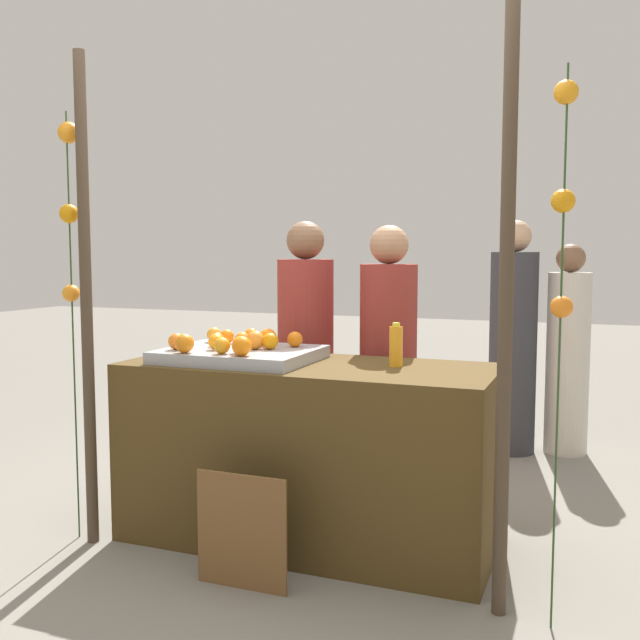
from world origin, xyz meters
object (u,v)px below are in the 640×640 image
at_px(chalkboard_sign, 242,532).
at_px(juice_bottle, 396,346).
at_px(orange_1, 268,337).
at_px(vendor_left, 306,371).
at_px(vendor_right, 388,378).
at_px(orange_0, 176,341).
at_px(stall_counter, 309,452).

bearing_deg(chalkboard_sign, juice_bottle, 54.04).
xyz_separation_m(orange_1, vendor_left, (0.02, 0.47, -0.24)).
bearing_deg(vendor_left, vendor_right, 2.05).
relative_size(juice_bottle, chalkboard_sign, 0.41).
xyz_separation_m(vendor_left, vendor_right, (0.48, 0.02, -0.01)).
distance_m(vendor_left, vendor_right, 0.48).
height_order(orange_0, chalkboard_sign, orange_0).
relative_size(chalkboard_sign, vendor_right, 0.32).
xyz_separation_m(stall_counter, juice_bottle, (0.42, 0.07, 0.54)).
relative_size(stall_counter, juice_bottle, 8.64).
bearing_deg(orange_0, orange_1, 38.64).
distance_m(orange_1, juice_bottle, 0.69).
bearing_deg(stall_counter, juice_bottle, 10.06).
relative_size(orange_1, chalkboard_sign, 0.18).
xyz_separation_m(orange_1, vendor_right, (0.50, 0.48, -0.26)).
relative_size(orange_1, juice_bottle, 0.43).
height_order(orange_0, vendor_left, vendor_left).
height_order(vendor_left, vendor_right, vendor_left).
bearing_deg(juice_bottle, orange_1, 177.08).
xyz_separation_m(stall_counter, orange_0, (-0.63, -0.18, 0.54)).
bearing_deg(chalkboard_sign, stall_counter, 83.87).
distance_m(orange_0, juice_bottle, 1.08).
distance_m(orange_0, vendor_left, 0.87).
bearing_deg(chalkboard_sign, orange_1, 106.58).
relative_size(orange_0, juice_bottle, 0.39).
distance_m(orange_1, vendor_left, 0.52).
xyz_separation_m(chalkboard_sign, vendor_left, (-0.19, 1.16, 0.50)).
relative_size(stall_counter, vendor_right, 1.15).
height_order(orange_0, orange_1, orange_1).
bearing_deg(orange_0, chalkboard_sign, -35.62).
xyz_separation_m(chalkboard_sign, vendor_right, (0.29, 1.18, 0.49)).
xyz_separation_m(orange_1, juice_bottle, (0.69, -0.03, -0.01)).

